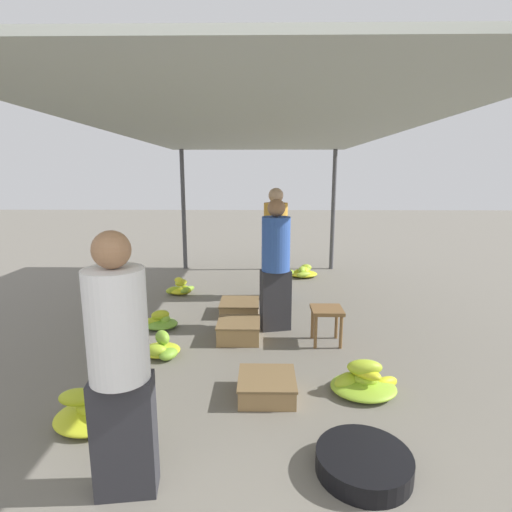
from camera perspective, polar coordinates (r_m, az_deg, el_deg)
The scene contains 17 objects.
canopy_post_back_left at distance 7.96m, azimuth -10.31°, elevation 6.43°, with size 0.08×0.08×2.32m, color #4C4C51.
canopy_post_back_right at distance 7.93m, azimuth 10.96°, elevation 6.39°, with size 0.08×0.08×2.32m, color #4C4C51.
canopy_tarp at distance 4.78m, azimuth -0.05°, elevation 17.52°, with size 3.31×6.45×0.04m, color #9EA399.
vendor_foreground at distance 2.41m, azimuth -18.90°, elevation -14.41°, with size 0.37×0.37×1.55m.
stool at distance 4.49m, azimuth 10.07°, elevation -8.31°, with size 0.34×0.34×0.40m.
basin_black at distance 2.89m, azimuth 15.12°, elevation -26.60°, with size 0.60×0.60×0.13m.
banana_pile_left_0 at distance 4.32m, azimuth -13.35°, elevation -12.78°, with size 0.43×0.43×0.26m.
banana_pile_left_1 at distance 3.44m, azimuth -22.30°, elevation -19.96°, with size 0.59×0.51×0.28m.
banana_pile_left_2 at distance 5.09m, azimuth -13.59°, elevation -9.07°, with size 0.45×0.37×0.22m.
banana_pile_left_3 at distance 6.38m, azimuth -10.70°, elevation -4.56°, with size 0.49×0.36×0.27m.
banana_pile_right_0 at distance 3.70m, azimuth 15.04°, elevation -16.99°, with size 0.63×0.49×0.30m.
banana_pile_right_1 at distance 7.39m, azimuth 6.69°, elevation -2.34°, with size 0.54×0.53×0.21m.
crate_near at distance 4.60m, azimuth -2.48°, elevation -10.54°, with size 0.48×0.48×0.21m.
crate_mid at distance 5.41m, azimuth -2.35°, elevation -7.34°, with size 0.52×0.52×0.17m.
crate_far at distance 3.53m, azimuth 1.56°, elevation -18.11°, with size 0.48×0.48×0.18m.
shopper_walking_mid at distance 5.93m, azimuth 2.80°, elevation 2.01°, with size 0.44×0.44×1.65m.
shopper_walking_far at distance 4.70m, azimuth 2.85°, elevation -1.05°, with size 0.40×0.40×1.57m.
Camera 1 is at (0.08, -1.43, 1.83)m, focal length 28.00 mm.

